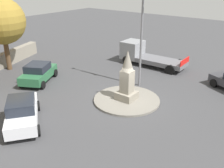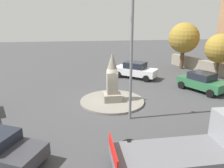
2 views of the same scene
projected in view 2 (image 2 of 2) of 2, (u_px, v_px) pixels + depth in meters
The scene contains 9 objects.
ground_plane at pixel (112, 102), 16.32m from camera, with size 80.00×80.00×0.00m, color #424244.
traffic_island at pixel (112, 101), 16.29m from camera, with size 4.63×4.63×0.14m, color gray.
monument at pixel (112, 80), 15.82m from camera, with size 1.24×1.24×3.49m.
streetlamp at pixel (132, 38), 12.30m from camera, with size 3.06×0.28×7.99m.
car_green_passing at pixel (202, 82), 18.50m from camera, with size 3.35×4.18×1.56m.
car_white_far_side at pixel (135, 70), 22.33m from camera, with size 4.36×3.86×1.61m.
truck_grey_parked_right at pixel (213, 144), 9.21m from camera, with size 6.43×2.48×2.14m.
tree_mid_cluster at pixel (220, 49), 21.50m from camera, with size 2.81×2.81×4.39m.
tree_far_corner at pixel (184, 38), 25.46m from camera, with size 3.41×3.41×5.28m.
Camera 2 is at (-1.99, -15.07, 6.08)m, focal length 35.94 mm.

